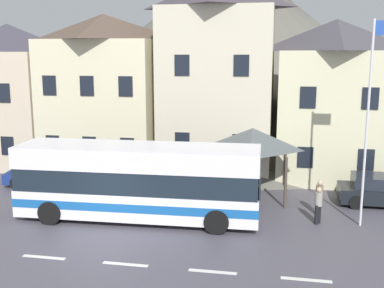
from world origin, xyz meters
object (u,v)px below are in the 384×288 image
townhouse_00 (12,94)px  transit_bus (138,183)px  townhouse_01 (106,93)px  townhouse_02 (218,78)px  parked_car_00 (51,173)px  flagpole (370,112)px  hilltop_castle (232,42)px  public_bench (258,176)px  parked_car_01 (382,191)px  pedestrian_01 (318,204)px  bus_shelter (253,139)px  townhouse_03 (333,101)px  pedestrian_00 (319,195)px

townhouse_00 → transit_bus: bearing=-39.5°
transit_bus → townhouse_01: bearing=116.3°
townhouse_00 → townhouse_02: size_ratio=0.79×
transit_bus → parked_car_00: 7.71m
townhouse_02 → flagpole: 10.53m
townhouse_00 → hilltop_castle: size_ratio=0.22×
parked_car_00 → public_bench: size_ratio=3.23×
transit_bus → parked_car_01: size_ratio=2.57×
parked_car_01 → transit_bus: bearing=-159.6°
townhouse_00 → pedestrian_01: bearing=-24.3°
flagpole → parked_car_00: bearing=167.9°
bus_shelter → pedestrian_01: 5.01m
townhouse_03 → parked_car_01: size_ratio=2.19×
flagpole → townhouse_00: bearing=157.8°
transit_bus → townhouse_02: bearing=73.6°
townhouse_03 → parked_car_01: 6.33m
parked_car_00 → transit_bus: bearing=138.3°
townhouse_00 → bus_shelter: bearing=-17.8°
hilltop_castle → flagpole: hilltop_castle is taller
townhouse_03 → pedestrian_00: size_ratio=5.61×
townhouse_00 → parked_car_00: bearing=-44.6°
transit_bus → townhouse_00: bearing=138.6°
parked_car_00 → pedestrian_00: (13.98, -2.36, 0.28)m
parked_car_00 → pedestrian_01: (13.86, -3.49, 0.22)m
townhouse_00 → townhouse_01: (6.75, -0.64, 0.23)m
townhouse_02 → townhouse_00: bearing=176.7°
townhouse_00 → flagpole: bearing=-22.2°
townhouse_01 → public_bench: townhouse_01 is taller
bus_shelter → public_bench: 3.21m
hilltop_castle → transit_bus: size_ratio=3.84×
pedestrian_01 → townhouse_02: bearing=124.3°
pedestrian_01 → flagpole: bearing=3.8°
townhouse_00 → public_bench: 17.03m
hilltop_castle → bus_shelter: 21.60m
townhouse_01 → townhouse_03: (13.47, -0.14, -0.24)m
bus_shelter → parked_car_00: bus_shelter is taller
townhouse_03 → hilltop_castle: hilltop_castle is taller
townhouse_01 → public_bench: 10.68m
hilltop_castle → bus_shelter: bearing=-81.1°
townhouse_02 → townhouse_03: townhouse_02 is taller
townhouse_03 → parked_car_00: (-15.03, -4.34, -3.81)m
transit_bus → townhouse_03: bearing=42.9°
townhouse_00 → townhouse_02: townhouse_02 is taller
parked_car_01 → pedestrian_01: 4.45m
flagpole → public_bench: bearing=130.3°
public_bench → townhouse_02: bearing=138.2°
bus_shelter → public_bench: (0.21, 2.09, -2.44)m
townhouse_00 → pedestrian_01: 21.22m
parked_car_01 → public_bench: size_ratio=2.75×
townhouse_01 → parked_car_00: (-1.56, -4.48, -4.05)m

